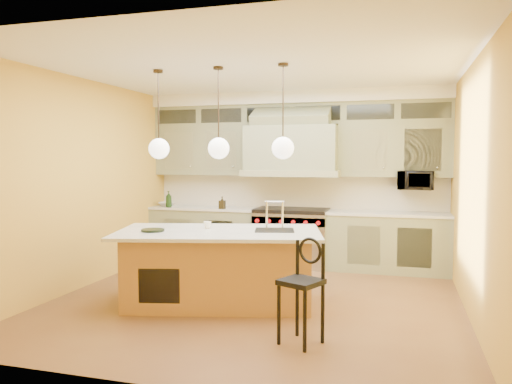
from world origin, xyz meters
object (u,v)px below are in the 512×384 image
(range, at_px, (292,237))
(microwave, at_px, (415,180))
(kitchen_island, at_px, (220,266))
(counter_stool, at_px, (303,285))

(range, distance_m, microwave, 2.18)
(range, relative_size, microwave, 2.21)
(range, bearing_deg, microwave, 3.12)
(range, relative_size, kitchen_island, 0.45)
(kitchen_island, relative_size, counter_stool, 2.62)
(counter_stool, bearing_deg, range, 127.95)
(range, height_order, kitchen_island, kitchen_island)
(range, xyz_separation_m, kitchen_island, (-0.39, -2.39, -0.01))
(range, xyz_separation_m, microwave, (1.95, 0.11, 0.96))
(kitchen_island, xyz_separation_m, microwave, (2.34, 2.50, 0.98))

